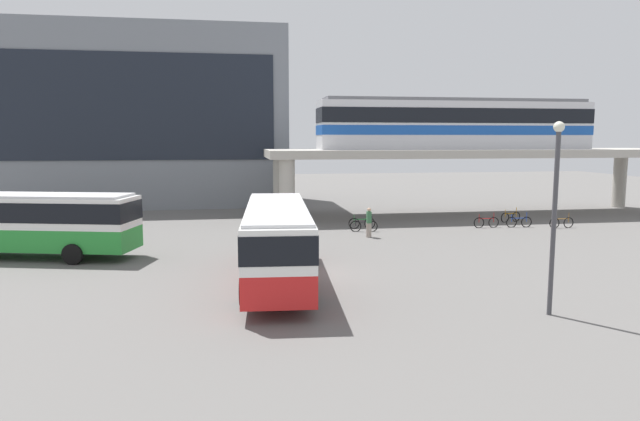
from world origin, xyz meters
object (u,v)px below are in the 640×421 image
bicycle_blue (519,222)px  bicycle_green (362,223)px  pedestrian_by_bike_rack (251,230)px  pedestrian_waiting_near_stop (261,221)px  train (456,123)px  bus_secondary (25,219)px  bicycle_brown (562,223)px  bicycle_red (486,222)px  bus_main (277,235)px  pedestrian_walking_across (369,223)px  bicycle_black (364,226)px  bicycle_orange (511,217)px  station_building (137,118)px

bicycle_blue → bicycle_green: (-10.60, 1.16, 0.00)m
pedestrian_by_bike_rack → pedestrian_waiting_near_stop: (0.75, 3.92, -0.04)m
bicycle_green → train: bearing=31.7°
bicycle_green → bus_secondary: bearing=-161.3°
bicycle_brown → bicycle_red: bearing=169.2°
bicycle_green → pedestrian_waiting_near_stop: 6.84m
bus_main → bicycle_red: bearing=39.0°
pedestrian_walking_across → bicycle_brown: bearing=5.8°
bicycle_blue → pedestrian_by_bike_rack: bearing=-168.3°
train → bicycle_black: size_ratio=11.97×
bicycle_blue → bicycle_orange: bearing=75.0°
bicycle_brown → pedestrian_walking_across: pedestrian_walking_across is taller
bicycle_brown → pedestrian_waiting_near_stop: 20.02m
station_building → bicycle_brown: 36.27m
bus_secondary → bicycle_orange: (29.95, 7.51, -1.63)m
bicycle_red → bicycle_brown: (4.91, -0.93, 0.00)m
bicycle_green → pedestrian_waiting_near_stop: (-6.75, -0.99, 0.46)m
bus_secondary → pedestrian_waiting_near_stop: 13.16m
bicycle_red → pedestrian_by_bike_rack: size_ratio=0.99×
bicycle_orange → bicycle_black: 11.65m
bicycle_black → pedestrian_waiting_near_stop: pedestrian_waiting_near_stop is taller
bus_main → pedestrian_by_bike_rack: size_ratio=6.17×
bicycle_green → station_building: bearing=134.5°
bicycle_red → pedestrian_walking_across: (-8.69, -2.31, 0.49)m
bicycle_brown → pedestrian_by_bike_rack: size_ratio=0.99×
pedestrian_by_bike_rack → bicycle_orange: bearing=18.0°
bicycle_blue → pedestrian_walking_across: bearing=-169.0°
train → bicycle_brown: bearing=-56.9°
bicycle_orange → pedestrian_waiting_near_stop: pedestrian_waiting_near_stop is taller
bicycle_orange → bicycle_black: (-11.40, -2.41, 0.00)m
bicycle_red → pedestrian_waiting_near_stop: bearing=-180.0°
bus_secondary → bicycle_black: 19.31m
bicycle_brown → pedestrian_by_bike_rack: 20.97m
bus_secondary → bicycle_blue: 29.81m
bus_secondary → bicycle_black: bearing=15.4°
bus_secondary → bicycle_black: size_ratio=6.38×
bus_secondary → bicycle_blue: bearing=10.0°
bicycle_blue → pedestrian_waiting_near_stop: pedestrian_waiting_near_stop is taller
station_building → pedestrian_by_bike_rack: size_ratio=14.56×
train → bicycle_red: (-0.22, -6.26, -6.73)m
pedestrian_waiting_near_stop → bicycle_green: bearing=8.3°
bicycle_orange → bicycle_brown: size_ratio=0.97×
bus_secondary → pedestrian_waiting_near_stop: (11.97, 5.35, -1.17)m
bicycle_red → bicycle_black: bearing=-178.3°
bus_main → pedestrian_walking_across: bus_main is taller
train → pedestrian_walking_across: bearing=-136.1°
bus_secondary → bicycle_red: bearing=11.2°
bicycle_green → bicycle_brown: bearing=-8.2°
station_building → bicycle_black: bearing=-47.8°
bicycle_blue → bicycle_green: size_ratio=1.00×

